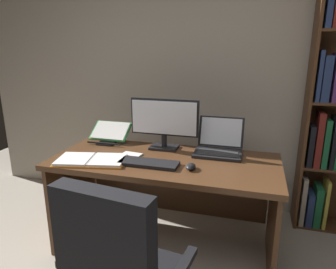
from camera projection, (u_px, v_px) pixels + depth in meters
name	position (u px, v px, depth m)	size (l,w,h in m)	color
wall_back	(209.00, 76.00, 2.89)	(4.83, 0.12, 2.57)	#A89E8E
desk	(167.00, 180.00, 2.38)	(1.66, 0.74, 0.75)	#4C2D19
monitor	(164.00, 123.00, 2.44)	(0.56, 0.16, 0.40)	black
laptop	(219.00, 146.00, 2.37)	(0.36, 0.34, 0.26)	black
keyboard	(149.00, 163.00, 2.13)	(0.42, 0.15, 0.02)	black
computer_mouse	(191.00, 167.00, 2.05)	(0.06, 0.10, 0.04)	black
reading_stand_with_book	(110.00, 133.00, 2.66)	(0.33, 0.25, 0.15)	black
open_binder	(91.00, 160.00, 2.20)	(0.54, 0.37, 0.02)	orange
notepad	(128.00, 157.00, 2.28)	(0.15, 0.21, 0.01)	silver
pen	(130.00, 156.00, 2.27)	(0.01, 0.01, 0.14)	maroon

